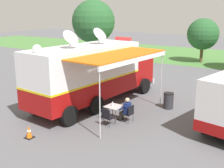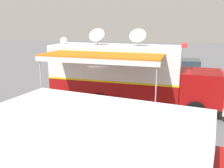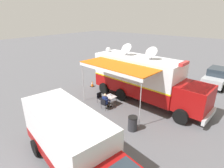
{
  "view_description": "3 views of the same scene",
  "coord_description": "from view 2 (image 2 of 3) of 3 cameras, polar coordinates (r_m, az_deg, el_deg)",
  "views": [
    {
      "loc": [
        9.72,
        -12.6,
        5.49
      ],
      "look_at": [
        1.71,
        0.14,
        1.56
      ],
      "focal_mm": 46.39,
      "sensor_mm": 36.0,
      "label": 1
    },
    {
      "loc": [
        13.58,
        2.65,
        4.73
      ],
      "look_at": [
        0.67,
        -0.06,
        1.43
      ],
      "focal_mm": 39.42,
      "sensor_mm": 36.0,
      "label": 2
    },
    {
      "loc": [
        12.22,
        7.02,
        6.58
      ],
      "look_at": [
        1.86,
        -1.08,
        1.53
      ],
      "focal_mm": 28.89,
      "sensor_mm": 36.0,
      "label": 3
    }
  ],
  "objects": [
    {
      "name": "support_truck",
      "position": [
        6.37,
        1.91,
        -17.64
      ],
      "size": [
        3.41,
        7.07,
        2.7
      ],
      "color": "white",
      "rests_on": "ground"
    },
    {
      "name": "folding_table",
      "position": [
        12.36,
        -5.27,
        -5.2
      ],
      "size": [
        0.87,
        0.87,
        0.73
      ],
      "color": "silver",
      "rests_on": "ground"
    },
    {
      "name": "traffic_cone",
      "position": [
        15.67,
        -16.49,
        -3.06
      ],
      "size": [
        0.36,
        0.36,
        0.58
      ],
      "color": "black",
      "rests_on": "ground"
    },
    {
      "name": "trash_bin",
      "position": [
        10.37,
        8.89,
        -10.49
      ],
      "size": [
        0.57,
        0.57,
        0.91
      ],
      "color": "#2D2D33",
      "rests_on": "ground"
    },
    {
      "name": "lot_stripe",
      "position": [
        18.13,
        6.35,
        -1.17
      ],
      "size": [
        0.55,
        4.79,
        0.01
      ],
      "primitive_type": "cube",
      "rotation": [
        0.0,
        0.0,
        -0.09
      ],
      "color": "silver",
      "rests_on": "ground"
    },
    {
      "name": "folding_chair_beside_table",
      "position": [
        12.54,
        -9.19,
        -5.8
      ],
      "size": [
        0.52,
        0.52,
        0.87
      ],
      "color": "black",
      "rests_on": "ground"
    },
    {
      "name": "water_bottle",
      "position": [
        12.38,
        -5.15,
        -4.36
      ],
      "size": [
        0.07,
        0.07,
        0.22
      ],
      "color": "silver",
      "rests_on": "folding_table"
    },
    {
      "name": "car_behind_truck",
      "position": [
        21.41,
        17.46,
        3.02
      ],
      "size": [
        4.29,
        2.19,
        1.76
      ],
      "color": "#B2B5BA",
      "rests_on": "ground"
    },
    {
      "name": "seated_responder",
      "position": [
        11.78,
        -5.52,
        -6.3
      ],
      "size": [
        0.69,
        0.59,
        1.25
      ],
      "color": "navy",
      "rests_on": "ground"
    },
    {
      "name": "command_truck",
      "position": [
        13.89,
        3.72,
        2.45
      ],
      "size": [
        5.36,
        9.67,
        4.53
      ],
      "color": "#9E0F0F",
      "rests_on": "ground"
    },
    {
      "name": "folding_chair_at_table",
      "position": [
        11.66,
        -5.86,
        -7.24
      ],
      "size": [
        0.52,
        0.52,
        0.87
      ],
      "color": "black",
      "rests_on": "ground"
    },
    {
      "name": "ground_plane",
      "position": [
        14.62,
        0.77,
        -4.84
      ],
      "size": [
        100.0,
        100.0,
        0.0
      ],
      "primitive_type": "plane",
      "color": "#5B5B60"
    }
  ]
}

